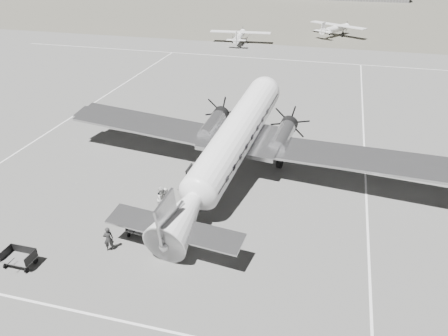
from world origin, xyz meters
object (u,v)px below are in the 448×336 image
baggage_cart_far (19,258)px  ramp_agent (162,199)px  light_plane_right (336,30)px  ground_crew (108,239)px  dc3_airliner (231,146)px  passenger (165,198)px  baggage_cart_near (140,229)px  light_plane_left (240,37)px

baggage_cart_far → ramp_agent: bearing=52.1°
light_plane_right → ground_crew: (-10.87, -69.41, -0.38)m
dc3_airliner → passenger: size_ratio=19.05×
light_plane_right → ground_crew: 70.26m
baggage_cart_near → light_plane_right: bearing=88.1°
light_plane_right → baggage_cart_near: 68.28m
light_plane_left → passenger: size_ratio=6.57×
ground_crew → ramp_agent: 5.08m
dc3_airliner → baggage_cart_far: 16.12m
baggage_cart_far → light_plane_right: bearing=78.5°
light_plane_right → baggage_cart_far: (-15.21, -72.08, -0.68)m
light_plane_left → ramp_agent: (6.99, -53.83, -0.15)m
dc3_airliner → ramp_agent: 6.71m
passenger → baggage_cart_near: bearing=-168.8°
light_plane_right → passenger: light_plane_right is taller
baggage_cart_near → ramp_agent: size_ratio=0.84×
light_plane_left → ramp_agent: bearing=-86.9°
baggage_cart_near → dc3_airliner: bearing=71.1°
baggage_cart_near → baggage_cart_far: baggage_cart_far is taller
ramp_agent → ground_crew: bearing=-173.7°
dc3_airliner → baggage_cart_near: (-3.90, -8.33, -2.55)m
light_plane_left → passenger: light_plane_left is taller
ground_crew → ramp_agent: ramp_agent is taller
baggage_cart_far → baggage_cart_near: bearing=39.4°
dc3_airliner → light_plane_left: 49.66m
light_plane_right → dc3_airliner: bearing=-65.2°
dc3_airliner → ground_crew: 11.57m
dc3_airliner → ramp_agent: (-3.53, -5.33, -2.03)m
light_plane_left → baggage_cart_far: 61.33m
baggage_cart_far → ground_crew: 5.10m
light_plane_left → dc3_airliner: bearing=-82.1°
baggage_cart_far → passenger: bearing=53.2°
light_plane_right → ramp_agent: light_plane_right is taller
light_plane_right → baggage_cart_near: bearing=-67.8°
dc3_airliner → light_plane_right: bearing=91.5°
baggage_cart_far → light_plane_left: bearing=91.4°
baggage_cart_far → ramp_agent: ramp_agent is taller
dc3_airliner → baggage_cart_near: dc3_airliner is taller
dc3_airliner → ramp_agent: size_ratio=16.15×
light_plane_right → ramp_agent: size_ratio=5.94×
passenger → light_plane_left: bearing=25.8°
light_plane_left → ramp_agent: size_ratio=5.57×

